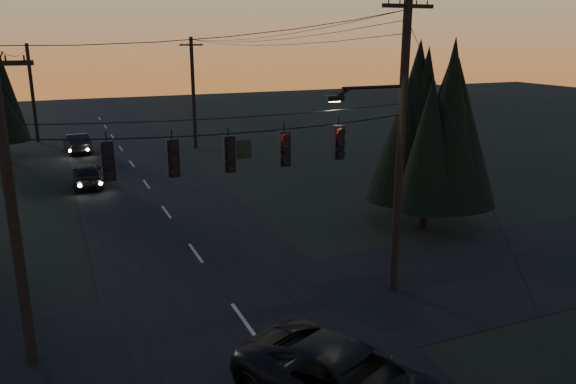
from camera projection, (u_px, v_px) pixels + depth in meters
name	position (u px, v px, depth m)	size (l,w,h in m)	color
main_road	(175.00, 224.00, 26.34)	(8.00, 120.00, 0.02)	black
cross_road	(243.00, 319.00, 17.47)	(60.00, 7.00, 0.02)	black
utility_pole_right	(393.00, 289.00, 19.55)	(5.00, 0.30, 10.00)	black
utility_pole_left	(33.00, 362.00, 15.21)	(1.80, 0.30, 8.50)	black
utility_pole_far_r	(196.00, 148.00, 44.37)	(1.80, 0.30, 8.50)	black
utility_pole_far_l	(38.00, 141.00, 47.13)	(0.30, 0.30, 8.00)	black
span_signal_assembly	(231.00, 152.00, 15.96)	(11.50, 0.44, 1.48)	black
evergreen_right	(429.00, 121.00, 24.56)	(4.46, 4.46, 8.65)	black
sedan_oncoming_a	(87.00, 174.00, 32.94)	(1.63, 4.05, 1.38)	black
sedan_oncoming_b	(77.00, 143.00, 42.52)	(1.50, 4.31, 1.42)	black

